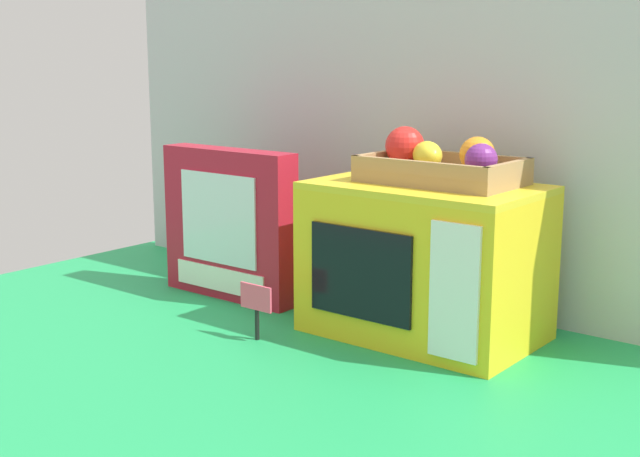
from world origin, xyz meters
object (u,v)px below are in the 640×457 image
food_groups_crate (440,165)px  cookie_set_box (229,224)px  toy_microwave (425,260)px  price_sign (256,303)px

food_groups_crate → cookie_set_box: (-0.45, -0.07, -0.15)m
food_groups_crate → cookie_set_box: size_ratio=0.83×
food_groups_crate → cookie_set_box: food_groups_crate is taller
toy_microwave → food_groups_crate: size_ratio=1.47×
toy_microwave → food_groups_crate: food_groups_crate is taller
toy_microwave → cookie_set_box: bearing=-174.9°
toy_microwave → cookie_set_box: 0.44m
price_sign → cookie_set_box: bearing=143.7°
toy_microwave → price_sign: 0.31m
cookie_set_box → food_groups_crate: bearing=8.4°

